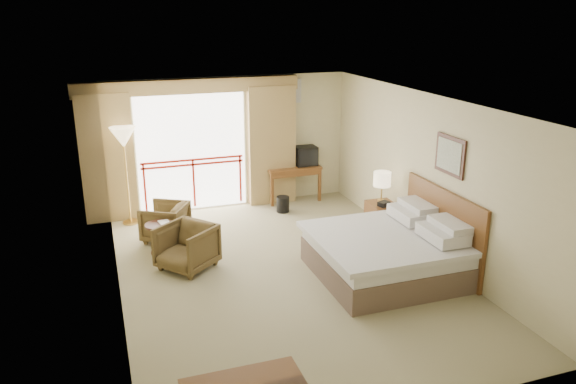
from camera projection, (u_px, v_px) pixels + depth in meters
name	position (u px, v px, depth m)	size (l,w,h in m)	color
floor	(284.00, 272.00, 8.90)	(7.00, 7.00, 0.00)	gray
ceiling	(284.00, 102.00, 8.06)	(7.00, 7.00, 0.00)	white
wall_back	(230.00, 142.00, 11.62)	(5.00, 5.00, 0.00)	beige
wall_front	(402.00, 299.00, 5.33)	(5.00, 5.00, 0.00)	beige
wall_left	(112.00, 210.00, 7.70)	(7.00, 7.00, 0.00)	beige
wall_right	(427.00, 176.00, 9.26)	(7.00, 7.00, 0.00)	beige
balcony_door	(192.00, 152.00, 11.40)	(2.40, 2.40, 0.00)	white
balcony_railing	(193.00, 171.00, 11.50)	(2.09, 0.03, 1.02)	#A21D0D
curtain_left	(107.00, 158.00, 10.76)	(1.00, 0.26, 2.50)	olive
curtain_right	(271.00, 145.00, 11.78)	(1.00, 0.26, 2.50)	olive
valance	(189.00, 86.00, 10.89)	(4.40, 0.22, 0.28)	olive
hvac_vent	(290.00, 91.00, 11.69)	(0.50, 0.04, 0.50)	silver
bed	(388.00, 253.00, 8.71)	(2.13, 2.06, 0.97)	brown
headboard	(443.00, 229.00, 8.92)	(0.06, 2.10, 1.30)	#5D3113
framed_art	(450.00, 156.00, 8.55)	(0.04, 0.72, 0.60)	black
nightstand	(381.00, 220.00, 10.19)	(0.46, 0.54, 0.65)	#5D3113
table_lamp	(382.00, 180.00, 10.00)	(0.31, 0.31, 0.55)	tan
phone	(384.00, 204.00, 9.92)	(0.19, 0.15, 0.08)	black
desk	(292.00, 173.00, 12.14)	(1.17, 0.57, 0.77)	#5D3113
tv	(306.00, 156.00, 12.06)	(0.46, 0.37, 0.42)	black
coffee_maker	(277.00, 162.00, 11.89)	(0.11, 0.11, 0.24)	black
cup	(284.00, 166.00, 11.92)	(0.06, 0.06, 0.09)	white
wastebasket	(283.00, 204.00, 11.51)	(0.26, 0.26, 0.33)	black
armchair_far	(166.00, 239.00, 10.18)	(0.72, 0.74, 0.68)	#483518
armchair_near	(188.00, 268.00, 9.05)	(0.78, 0.81, 0.73)	#483518
side_table	(160.00, 233.00, 9.49)	(0.49, 0.49, 0.53)	black
book	(159.00, 224.00, 9.43)	(0.17, 0.23, 0.02)	white
floor_lamp	(123.00, 141.00, 10.45)	(0.48, 0.48, 1.90)	tan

